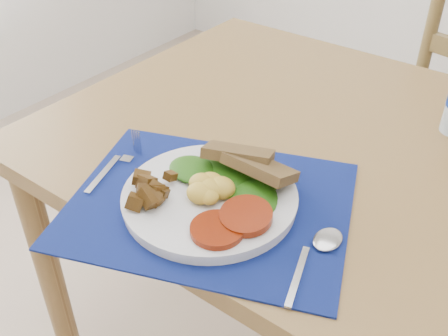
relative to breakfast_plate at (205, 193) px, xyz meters
name	(u,v)px	position (x,y,z in m)	size (l,w,h in m)	color
table	(383,196)	(0.20, 0.31, -0.11)	(1.40, 0.90, 0.75)	brown
placemat	(210,204)	(0.01, 0.00, -0.02)	(0.47, 0.37, 0.00)	black
breakfast_plate	(205,193)	(0.00, 0.00, 0.00)	(0.29, 0.29, 0.07)	silver
fork	(118,164)	(-0.20, -0.01, -0.02)	(0.05, 0.17, 0.00)	#B2B5BA
spoon	(319,251)	(0.21, 0.01, -0.02)	(0.05, 0.18, 0.01)	#B2B5BA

